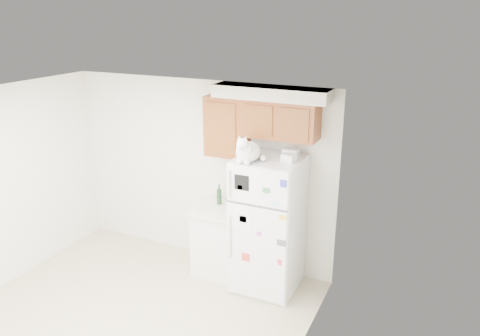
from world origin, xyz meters
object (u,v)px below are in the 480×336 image
Objects in this scene: refrigerator at (268,225)px; storage_box_front at (289,158)px; cat at (247,151)px; bottle_amber at (233,195)px; storage_box_back at (291,153)px; bottle_green at (219,194)px; base_counter at (221,239)px.

storage_box_front is (0.24, -0.02, 0.89)m from refrigerator.
cat is 0.94m from bottle_amber.
cat is 0.48m from storage_box_front.
storage_box_back reaches higher than bottle_green.
bottle_green is at bearing 166.91° from refrigerator.
refrigerator reaches higher than base_counter.
storage_box_front is 1.23m from bottle_green.
storage_box_back is at bearing 114.23° from storage_box_front.
storage_box_front is at bearing -14.17° from bottle_amber.
bottle_green is at bearing -178.15° from storage_box_front.
refrigerator is 0.79m from base_counter.
bottle_amber is at bearing 178.87° from storage_box_front.
base_counter is at bearing -175.07° from storage_box_back.
storage_box_back is (0.39, 0.39, -0.08)m from cat.
bottle_amber is (0.19, 0.01, 0.02)m from bottle_green.
refrigerator is 0.94m from storage_box_back.
base_counter is 0.61m from bottle_green.
storage_box_back is at bearing 45.01° from cat.
bottle_green is at bearing 123.45° from base_counter.
storage_box_back is (0.21, 0.16, 0.90)m from refrigerator.
storage_box_back is 0.65× the size of bottle_green.
storage_box_front is 1.07m from bottle_amber.
bottle_green reaches higher than base_counter.
cat reaches higher than bottle_amber.
refrigerator is 1.02m from cat.
bottle_amber is at bearing 1.92° from bottle_green.
cat reaches higher than refrigerator.
cat is 3.24× the size of storage_box_front.
refrigerator reaches higher than bottle_amber.
storage_box_front is 0.47× the size of bottle_amber.
bottle_amber is (-0.39, 0.41, -0.75)m from cat.
storage_box_front is (0.04, -0.18, -0.01)m from storage_box_back.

